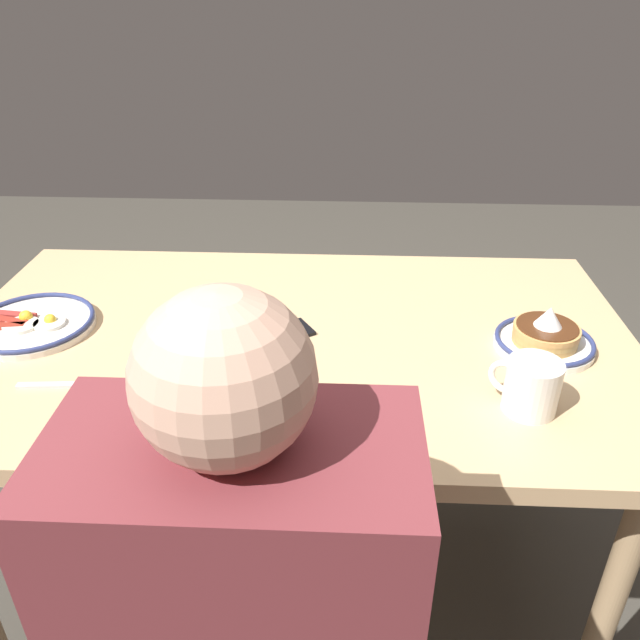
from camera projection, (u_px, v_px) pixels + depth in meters
ground_plane at (298, 564)px, 1.69m from camera, size 6.00×6.00×0.00m
dining_table at (292, 362)px, 1.37m from camera, size 1.46×0.86×0.73m
plate_near_main at (32, 324)px, 1.35m from camera, size 0.26×0.26×0.04m
plate_center_pancakes at (545, 338)px, 1.28m from camera, size 0.20×0.20×0.09m
coffee_mug at (531, 385)px, 1.09m from camera, size 0.12×0.10×0.10m
cell_phone at (278, 334)px, 1.33m from camera, size 0.16×0.14×0.01m
fork_near at (66, 385)px, 1.17m from camera, size 0.18×0.03×0.01m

